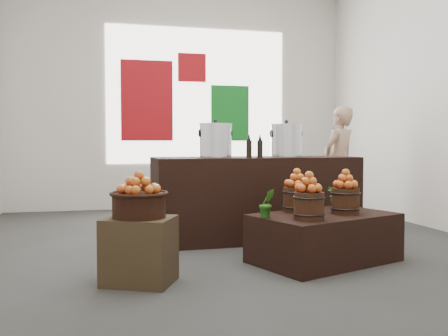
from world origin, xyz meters
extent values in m
plane|color=#323230|center=(0.00, 0.00, 0.00)|extent=(7.00, 7.00, 0.00)
cube|color=beige|center=(0.00, 3.50, 2.00)|extent=(6.00, 0.04, 4.00)
cube|color=white|center=(0.30, 3.48, 2.00)|extent=(3.20, 0.02, 2.40)
cube|color=maroon|center=(-0.60, 3.47, 1.90)|extent=(0.90, 0.04, 1.40)
cube|color=#10691C|center=(0.90, 3.47, 1.70)|extent=(0.70, 0.04, 1.00)
cube|color=maroon|center=(0.20, 3.47, 2.50)|extent=(0.50, 0.04, 0.50)
cube|color=#453620|center=(-1.08, -1.21, 0.28)|extent=(0.69, 0.64, 0.55)
cylinder|color=black|center=(-1.08, -1.21, 0.65)|extent=(0.44, 0.44, 0.20)
cube|color=black|center=(0.74, -0.88, 0.24)|extent=(1.57, 1.26, 0.47)
cylinder|color=#391F0F|center=(0.44, -1.19, 0.60)|extent=(0.27, 0.27, 0.25)
cylinder|color=#391F0F|center=(0.94, -0.92, 0.60)|extent=(0.27, 0.27, 0.25)
cylinder|color=#391F0F|center=(0.52, -0.69, 0.60)|extent=(0.27, 0.27, 0.25)
imported|color=#246816|center=(1.08, -0.52, 0.62)|extent=(0.31, 0.28, 0.30)
imported|color=#246816|center=(0.11, -0.97, 0.61)|extent=(0.16, 0.13, 0.27)
cube|color=black|center=(0.42, 0.34, 0.50)|extent=(2.45, 0.83, 1.00)
cylinder|color=silver|center=(-0.08, 0.33, 1.18)|extent=(0.38, 0.38, 0.38)
cylinder|color=silver|center=(0.80, 0.35, 1.18)|extent=(0.38, 0.38, 0.38)
imported|color=tan|center=(2.11, 1.53, 0.86)|extent=(0.75, 0.66, 1.71)
camera|label=1|loc=(-1.37, -5.36, 1.18)|focal=40.00mm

